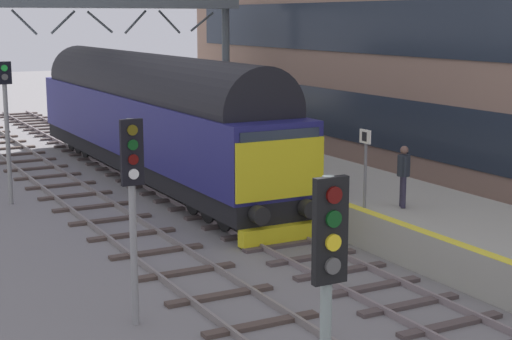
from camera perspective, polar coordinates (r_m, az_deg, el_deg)
The scene contains 11 objects.
ground_plane at distance 24.63m, azimuth -2.36°, elevation -3.24°, with size 140.00×140.00×0.00m, color slate.
track_main at distance 24.62m, azimuth -2.36°, elevation -3.11°, with size 2.50×60.00×0.15m.
track_adjacent_west at distance 23.44m, azimuth -9.54°, elevation -3.97°, with size 2.50×60.00×0.15m.
station_platform at distance 26.24m, azimuth 4.72°, elevation -1.27°, with size 4.00×44.00×1.01m.
diesel_locomotive at distance 29.80m, azimuth -7.60°, elevation 3.99°, with size 2.74×19.81×4.68m.
signal_post_near at distance 9.63m, azimuth 5.09°, elevation -8.88°, with size 0.44×0.22×4.17m.
signal_post_mid at distance 15.55m, azimuth -8.73°, elevation -1.55°, with size 0.44×0.22×4.08m.
signal_post_far at distance 26.81m, azimuth -17.25°, elevation 3.63°, with size 0.44×0.22×4.59m.
platform_number_sign at distance 21.20m, azimuth 7.74°, elevation 0.95°, with size 0.10×0.44×2.08m.
waiting_passenger at distance 21.49m, azimuth 10.40°, elevation -0.04°, with size 0.46×0.46×1.64m.
overhead_footbridge at distance 36.20m, azimuth -11.01°, elevation 10.95°, with size 12.55×2.00×6.85m.
Camera 1 is at (-10.38, -21.53, 5.96)m, focal length 56.51 mm.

